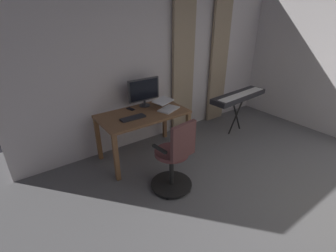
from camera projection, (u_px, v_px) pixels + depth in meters
name	position (u px, v px, depth m)	size (l,w,h in m)	color
back_room_partition	(162.00, 62.00, 4.16)	(5.15, 0.10, 2.72)	silver
curtain_left_panel	(219.00, 62.00, 4.82)	(0.43, 0.06, 2.45)	tan
curtain_right_panel	(183.00, 68.00, 4.34)	(0.46, 0.06, 2.45)	tan
desk	(143.00, 119.00, 3.71)	(1.35, 0.74, 0.76)	brown
office_chair	(175.00, 159.00, 3.05)	(0.56, 0.56, 1.02)	black
computer_monitor	(144.00, 91.00, 3.84)	(0.55, 0.18, 0.45)	#333338
computer_keyboard	(133.00, 118.00, 3.48)	(0.37, 0.13, 0.02)	#232328
laptop	(167.00, 106.00, 3.79)	(0.43, 0.42, 0.14)	silver
computer_mouse	(159.00, 104.00, 3.97)	(0.06, 0.10, 0.04)	white
cell_phone_face_up	(131.00, 109.00, 3.81)	(0.07, 0.14, 0.01)	black
piano_keyboard	(239.00, 97.00, 4.45)	(1.30, 0.42, 0.79)	black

